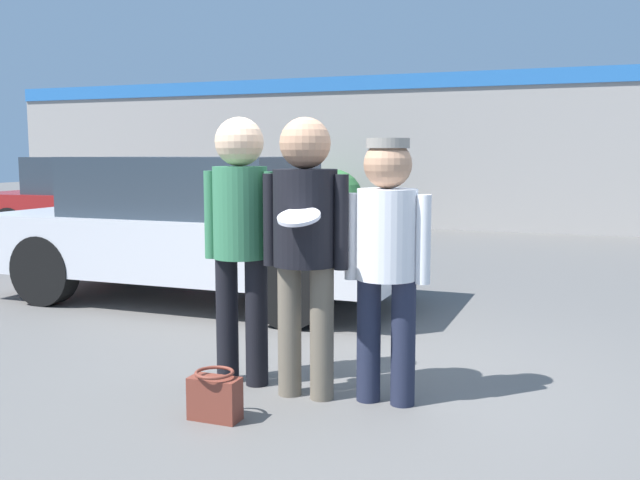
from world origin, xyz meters
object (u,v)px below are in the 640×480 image
object	(u,v)px
parked_car_near	(199,228)
shrub	(333,199)
person_left	(240,225)
parked_car_far	(120,202)
person_right	(387,246)
handbag	(215,396)
person_middle_with_frisbee	(305,230)

from	to	relation	value
parked_car_near	shrub	xyz separation A→B (m)	(-1.09, 7.18, -0.15)
shrub	parked_car_near	bearing A→B (deg)	-81.33
person_left	parked_car_far	distance (m)	7.41
parked_car_far	parked_car_near	bearing A→B (deg)	-43.42
parked_car_far	shrub	world-z (taller)	parked_car_far
shrub	parked_car_far	bearing A→B (deg)	-118.77
person_right	handbag	size ratio (longest dim) A/B	5.44
person_right	handbag	xyz separation A→B (m)	(-0.85, -0.64, -0.84)
parked_car_near	parked_car_far	world-z (taller)	parked_car_near
parked_car_near	person_right	bearing A→B (deg)	-41.04
person_left	person_right	world-z (taller)	person_left
person_left	person_middle_with_frisbee	bearing A→B (deg)	-11.72
person_left	shrub	xyz separation A→B (m)	(-2.78, 9.49, -0.46)
person_left	shrub	bearing A→B (deg)	106.33
person_middle_with_frisbee	person_right	distance (m)	0.52
person_left	parked_car_near	bearing A→B (deg)	126.05
parked_car_near	parked_car_far	bearing A→B (deg)	136.58
parked_car_near	parked_car_far	xyz separation A→B (m)	(-3.31, 3.13, -0.01)
parked_car_near	handbag	distance (m)	3.56
person_middle_with_frisbee	parked_car_near	size ratio (longest dim) A/B	0.40
person_left	shrub	size ratio (longest dim) A/B	1.45
person_middle_with_frisbee	handbag	xyz separation A→B (m)	(-0.34, -0.56, -0.93)
parked_car_far	handbag	xyz separation A→B (m)	(5.16, -6.12, -0.61)
person_right	parked_car_far	xyz separation A→B (m)	(-6.01, 5.48, -0.23)
shrub	handbag	bearing A→B (deg)	-73.84
person_right	shrub	xyz separation A→B (m)	(-3.79, 9.52, -0.37)
shrub	person_right	bearing A→B (deg)	-68.30
person_middle_with_frisbee	handbag	size ratio (longest dim) A/B	5.87
person_left	parked_car_near	size ratio (longest dim) A/B	0.40
parked_car_far	handbag	distance (m)	8.03
person_middle_with_frisbee	handbag	bearing A→B (deg)	-121.54
person_middle_with_frisbee	parked_car_near	xyz separation A→B (m)	(-2.19, 2.42, -0.31)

